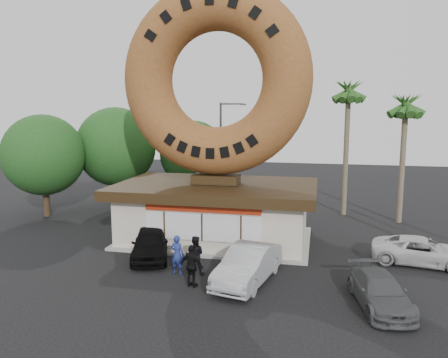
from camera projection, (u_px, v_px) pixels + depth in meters
name	position (u px, v px, depth m)	size (l,w,h in m)	color
ground	(185.00, 278.00, 19.43)	(90.00, 90.00, 0.00)	black
donut_shop	(216.00, 210.00, 24.93)	(11.20, 7.20, 3.80)	silver
giant_donut	(216.00, 80.00, 23.82)	(10.47, 10.47, 2.67)	#98522C
tree_west	(116.00, 147.00, 33.27)	(6.00, 6.00, 7.65)	#473321
tree_mid	(193.00, 154.00, 34.13)	(5.20, 5.20, 6.63)	#473321
tree_far	(44.00, 155.00, 30.20)	(5.60, 5.60, 7.14)	#473321
palm_near	(348.00, 95.00, 30.05)	(2.60, 2.60, 9.75)	#726651
palm_far	(406.00, 109.00, 28.01)	(2.60, 2.60, 8.75)	#726651
street_lamp	(222.00, 148.00, 34.57)	(2.11, 0.20, 8.00)	#59595E
person_left	(177.00, 255.00, 19.80)	(0.66, 0.43, 1.81)	navy
person_center	(195.00, 255.00, 19.76)	(0.87, 0.68, 1.79)	black
person_right	(192.00, 266.00, 18.34)	(1.07, 0.45, 1.83)	black
car_black	(151.00, 243.00, 22.00)	(1.78, 4.42, 1.51)	black
car_silver	(248.00, 265.00, 18.85)	(1.66, 4.76, 1.57)	#A6A7AB
car_grey	(380.00, 291.00, 16.52)	(1.70, 4.19, 1.22)	#515456
car_white	(422.00, 251.00, 21.09)	(2.15, 4.66, 1.30)	silver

